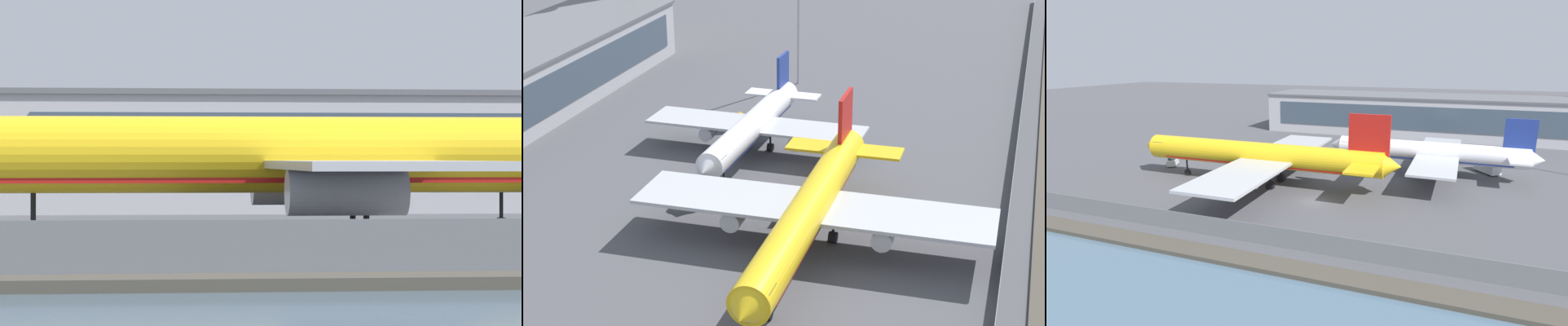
# 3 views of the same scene
# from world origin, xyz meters

# --- Properties ---
(ground_plane) EXTENTS (500.00, 500.00, 0.00)m
(ground_plane) POSITION_xyz_m (0.00, 0.00, 0.00)
(ground_plane) COLOR #4C4C51
(perimeter_fence) EXTENTS (280.00, 0.10, 2.45)m
(perimeter_fence) POSITION_xyz_m (0.00, -16.00, 1.22)
(perimeter_fence) COLOR slate
(perimeter_fence) RESTS_ON ground
(cargo_jet_yellow) EXTENTS (47.56, 40.86, 12.96)m
(cargo_jet_yellow) POSITION_xyz_m (-11.02, 5.26, 4.94)
(cargo_jet_yellow) COLOR yellow
(cargo_jet_yellow) RESTS_ON ground
(passenger_jet_white) EXTENTS (37.55, 31.91, 11.33)m
(passenger_jet_white) POSITION_xyz_m (15.43, 20.55, 4.33)
(passenger_jet_white) COLOR white
(passenger_jet_white) RESTS_ON ground
(ops_van) EXTENTS (4.76, 5.44, 2.48)m
(ops_van) POSITION_xyz_m (25.33, 26.11, 1.28)
(ops_van) COLOR white
(ops_van) RESTS_ON ground
(apron_light_mast_apron_west) EXTENTS (3.20, 0.40, 23.86)m
(apron_light_mast_apron_west) POSITION_xyz_m (51.39, 23.85, 13.24)
(apron_light_mast_apron_west) COLOR #A8A8AD
(apron_light_mast_apron_west) RESTS_ON ground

